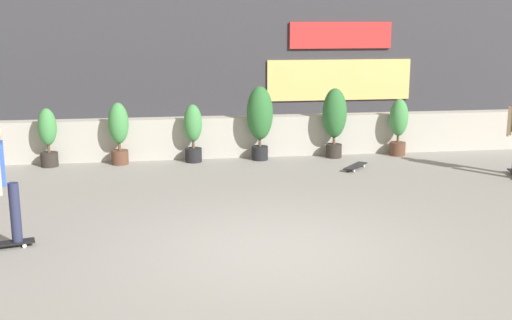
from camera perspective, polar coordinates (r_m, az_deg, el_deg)
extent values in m
plane|color=gray|center=(8.71, 1.47, -7.91)|extent=(48.00, 48.00, 0.00)
cube|color=#B2ADA3|center=(14.35, -2.66, 2.08)|extent=(18.00, 0.40, 0.90)
cube|color=#38383D|center=(18.10, -4.08, 13.12)|extent=(20.00, 2.00, 6.50)
cube|color=#F23333|center=(17.68, 7.55, 10.96)|extent=(2.80, 0.08, 0.70)
cube|color=#F2CC72|center=(17.76, 7.43, 7.09)|extent=(4.00, 0.06, 1.10)
cylinder|color=#2D2823|center=(14.09, -17.92, 0.05)|extent=(0.36, 0.36, 0.30)
cylinder|color=brown|center=(14.05, -17.98, 0.95)|extent=(0.06, 0.06, 0.15)
ellipsoid|color=#428C47|center=(13.97, -18.10, 2.81)|extent=(0.38, 0.38, 0.78)
cylinder|color=brown|center=(13.92, -12.02, 0.24)|extent=(0.36, 0.36, 0.30)
cylinder|color=brown|center=(13.88, -12.06, 1.15)|extent=(0.06, 0.06, 0.15)
ellipsoid|color=#428C47|center=(13.79, -12.16, 3.22)|extent=(0.43, 0.43, 0.87)
cylinder|color=black|center=(13.91, -5.59, 0.45)|extent=(0.36, 0.36, 0.30)
cylinder|color=brown|center=(13.87, -5.60, 1.36)|extent=(0.06, 0.06, 0.15)
ellipsoid|color=#428C47|center=(13.78, -5.65, 3.29)|extent=(0.39, 0.39, 0.80)
cylinder|color=black|center=(14.05, 0.34, 0.63)|extent=(0.36, 0.36, 0.30)
cylinder|color=brown|center=(14.01, 0.34, 1.53)|extent=(0.06, 0.06, 0.15)
ellipsoid|color=#2D6B33|center=(13.90, 0.34, 4.20)|extent=(0.57, 0.57, 1.17)
cylinder|color=#2D2823|center=(14.40, 6.93, 0.83)|extent=(0.36, 0.36, 0.30)
cylinder|color=brown|center=(14.36, 6.95, 1.71)|extent=(0.06, 0.06, 0.15)
ellipsoid|color=#2D6B33|center=(14.26, 7.02, 4.17)|extent=(0.54, 0.54, 1.10)
cylinder|color=brown|center=(14.86, 12.48, 0.98)|extent=(0.36, 0.36, 0.30)
cylinder|color=brown|center=(14.82, 12.52, 1.84)|extent=(0.06, 0.06, 0.15)
ellipsoid|color=#428C47|center=(14.74, 12.61, 3.72)|extent=(0.41, 0.41, 0.84)
cube|color=black|center=(9.35, -21.56, -6.95)|extent=(0.82, 0.39, 0.02)
cylinder|color=silver|center=(9.29, -19.92, -7.19)|extent=(0.06, 0.04, 0.06)
cylinder|color=silver|center=(9.44, -19.97, -6.88)|extent=(0.06, 0.04, 0.06)
cylinder|color=#282D4C|center=(9.22, -20.65, -4.39)|extent=(0.14, 0.14, 0.82)
cylinder|color=silver|center=(13.78, 21.66, -1.02)|extent=(0.04, 0.06, 0.06)
cylinder|color=beige|center=(13.30, 21.67, 3.21)|extent=(0.09, 0.09, 0.58)
cube|color=black|center=(13.35, 8.86, -0.52)|extent=(0.67, 0.74, 0.02)
cylinder|color=silver|center=(13.10, 8.72, -0.94)|extent=(0.06, 0.06, 0.06)
cylinder|color=silver|center=(13.16, 8.08, -0.86)|extent=(0.06, 0.06, 0.06)
cylinder|color=silver|center=(13.57, 9.59, -0.51)|extent=(0.06, 0.06, 0.06)
cylinder|color=silver|center=(13.63, 8.97, -0.43)|extent=(0.06, 0.06, 0.06)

